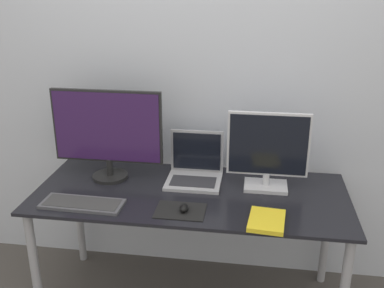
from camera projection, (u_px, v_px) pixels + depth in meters
name	position (u px, v px, depth m)	size (l,w,h in m)	color
wall_back	(201.00, 79.00, 2.65)	(7.00, 0.05, 2.50)	silver
desk	(191.00, 207.00, 2.47)	(1.69, 0.72, 0.72)	black
monitor_left	(107.00, 132.00, 2.51)	(0.63, 0.20, 0.52)	black
monitor_right	(268.00, 151.00, 2.41)	(0.44, 0.16, 0.43)	silver
laptop	(196.00, 169.00, 2.57)	(0.31, 0.27, 0.27)	#ADADB2
keyboard	(82.00, 204.00, 2.29)	(0.42, 0.17, 0.02)	#4C4C51
mousepad	(180.00, 211.00, 2.24)	(0.25, 0.18, 0.00)	black
mouse	(184.00, 208.00, 2.22)	(0.04, 0.07, 0.04)	black
book	(267.00, 221.00, 2.13)	(0.19, 0.23, 0.02)	yellow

